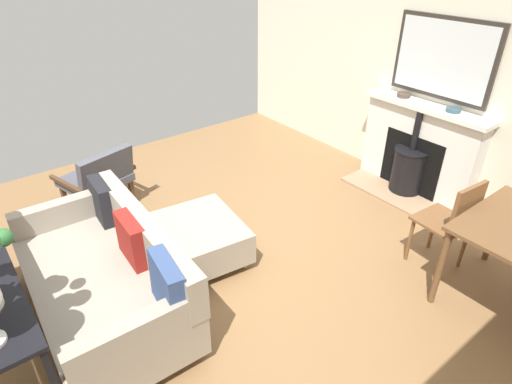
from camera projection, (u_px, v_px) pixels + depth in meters
name	position (u px, v px, depth m)	size (l,w,h in m)	color
ground_plane	(207.00, 268.00, 3.78)	(5.67, 5.61, 0.01)	olive
wall_left	(422.00, 64.00, 4.57)	(0.12, 5.61, 2.74)	silver
fireplace	(416.00, 154.00, 4.74)	(0.63, 1.42, 1.03)	#9E7A5B
mirror_over_mantel	(443.00, 59.00, 4.27)	(0.04, 1.09, 0.81)	#2D2823
mantel_bowl_near	(404.00, 95.00, 4.66)	(0.15, 0.15, 0.05)	#47382D
mantel_bowl_far	(453.00, 110.00, 4.26)	(0.15, 0.15, 0.04)	#334C56
sofa	(108.00, 277.00, 3.17)	(0.97, 1.74, 0.81)	#B2B2B7
ottoman	(201.00, 237.00, 3.79)	(0.77, 0.88, 0.38)	#B2B2B7
armchair_accent	(99.00, 176.00, 4.38)	(0.80, 0.73, 0.74)	#4C3321
dining_chair_near_fireplace	(453.00, 219.00, 3.51)	(0.43, 0.43, 0.89)	brown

